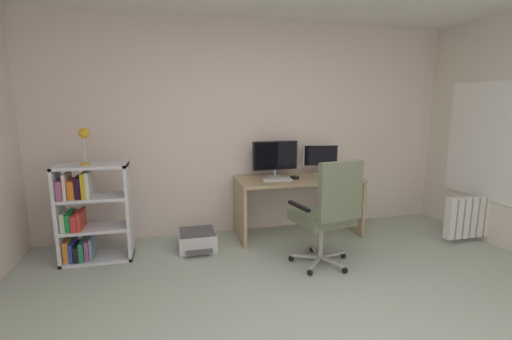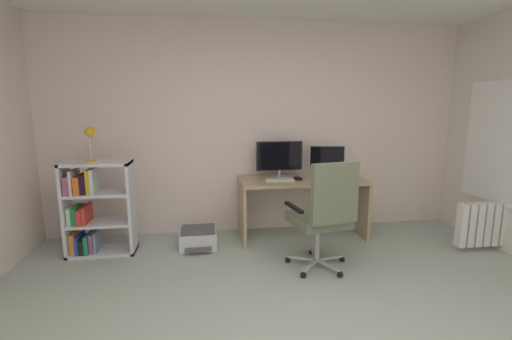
# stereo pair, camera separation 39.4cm
# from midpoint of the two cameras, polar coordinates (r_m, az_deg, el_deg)

# --- Properties ---
(wall_back) EXTENTS (5.26, 0.10, 2.63)m
(wall_back) POSITION_cam_midpoint_polar(r_m,az_deg,el_deg) (4.58, 2.65, 6.55)
(wall_back) COLOR silver
(wall_back) RESTS_ON ground
(window_pane) EXTENTS (0.01, 1.22, 1.30)m
(window_pane) POSITION_cam_midpoint_polar(r_m,az_deg,el_deg) (4.87, 37.61, 3.25)
(window_pane) COLOR white
(window_frame) EXTENTS (0.02, 1.30, 1.38)m
(window_frame) POSITION_cam_midpoint_polar(r_m,az_deg,el_deg) (4.86, 37.55, 3.25)
(window_frame) COLOR white
(desk) EXTENTS (1.52, 0.67, 0.73)m
(desk) POSITION_cam_midpoint_polar(r_m,az_deg,el_deg) (4.45, 9.87, -3.80)
(desk) COLOR tan
(desk) RESTS_ON ground
(monitor_main) EXTENTS (0.58, 0.18, 0.44)m
(monitor_main) POSITION_cam_midpoint_polar(r_m,az_deg,el_deg) (4.45, 6.30, 2.08)
(monitor_main) COLOR #B2B5B7
(monitor_main) RESTS_ON desk
(monitor_secondary) EXTENTS (0.46, 0.18, 0.39)m
(monitor_secondary) POSITION_cam_midpoint_polar(r_m,az_deg,el_deg) (4.64, 13.65, 1.88)
(monitor_secondary) COLOR #B2B5B7
(monitor_secondary) RESTS_ON desk
(keyboard) EXTENTS (0.35, 0.16, 0.02)m
(keyboard) POSITION_cam_midpoint_polar(r_m,az_deg,el_deg) (4.26, 6.47, -1.62)
(keyboard) COLOR silver
(keyboard) RESTS_ON desk
(computer_mouse) EXTENTS (0.09, 0.11, 0.03)m
(computer_mouse) POSITION_cam_midpoint_polar(r_m,az_deg,el_deg) (4.33, 9.33, -1.37)
(computer_mouse) COLOR black
(computer_mouse) RESTS_ON desk
(office_chair) EXTENTS (0.65, 0.68, 1.11)m
(office_chair) POSITION_cam_midpoint_polar(r_m,az_deg,el_deg) (3.55, 13.99, -6.58)
(office_chair) COLOR #B7BABC
(office_chair) RESTS_ON ground
(bookshelf) EXTENTS (0.71, 0.33, 1.03)m
(bookshelf) POSITION_cam_midpoint_polar(r_m,az_deg,el_deg) (4.20, -22.23, -5.82)
(bookshelf) COLOR silver
(bookshelf) RESTS_ON ground
(desk_lamp) EXTENTS (0.12, 0.11, 0.37)m
(desk_lamp) POSITION_cam_midpoint_polar(r_m,az_deg,el_deg) (4.05, -22.48, 5.01)
(desk_lamp) COLOR gold
(desk_lamp) RESTS_ON bookshelf
(printer) EXTENTS (0.42, 0.45, 0.22)m
(printer) POSITION_cam_midpoint_polar(r_m,az_deg,el_deg) (4.22, -6.52, -10.74)
(printer) COLOR silver
(printer) RESTS_ON ground
(radiator) EXTENTS (0.88, 0.10, 0.49)m
(radiator) POSITION_cam_midpoint_polar(r_m,az_deg,el_deg) (4.96, 35.67, -7.01)
(radiator) COLOR white
(radiator) RESTS_ON ground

